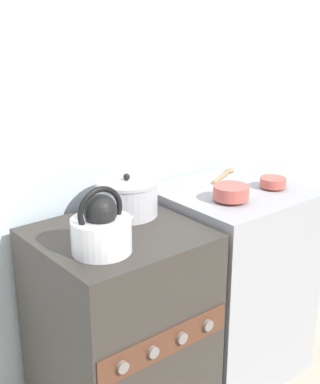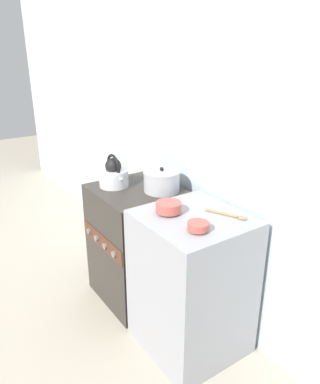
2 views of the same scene
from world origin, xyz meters
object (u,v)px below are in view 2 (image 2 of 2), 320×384
stove (137,243)px  small_ceramic_bowl (198,226)px  cooking_pot (162,181)px  enamel_bowl (169,207)px  kettle (114,175)px

stove → small_ceramic_bowl: size_ratio=7.55×
cooking_pot → enamel_bowl: bearing=-29.2°
enamel_bowl → small_ceramic_bowl: size_ratio=1.29×
kettle → enamel_bowl: 0.66m
enamel_bowl → small_ceramic_bowl: enamel_bowl is taller
cooking_pot → small_ceramic_bowl: (0.66, -0.22, -0.02)m
small_ceramic_bowl → cooking_pot: bearing=161.8°
stove → enamel_bowl: (0.52, -0.09, 0.51)m
stove → enamel_bowl: enamel_bowl is taller
small_ceramic_bowl → stove: bearing=173.7°
kettle → stove: bearing=37.3°
cooking_pot → enamel_bowl: 0.44m
stove → small_ceramic_bowl: 0.94m
kettle → cooking_pot: size_ratio=1.01×
cooking_pot → small_ceramic_bowl: size_ratio=2.18×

